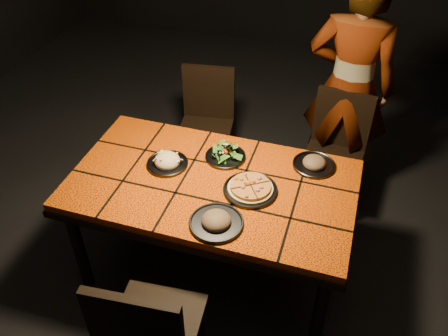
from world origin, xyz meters
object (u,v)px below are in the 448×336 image
(chair_far_right, at_px, (336,145))
(plate_pizza, at_px, (250,189))
(chair_near, at_px, (148,331))
(plate_pasta, at_px, (167,162))
(dining_table, at_px, (212,192))
(chair_far_left, at_px, (207,116))
(diner, at_px, (349,87))

(chair_far_right, bearing_deg, plate_pizza, -107.52)
(chair_far_right, distance_m, plate_pizza, 1.03)
(chair_near, relative_size, plate_pasta, 3.86)
(dining_table, xyz_separation_m, plate_pizza, (0.23, -0.01, 0.10))
(plate_pizza, bearing_deg, plate_pasta, 172.08)
(dining_table, bearing_deg, chair_far_left, 111.09)
(chair_far_left, height_order, plate_pizza, chair_far_left)
(plate_pizza, bearing_deg, dining_table, 177.18)
(chair_far_left, distance_m, chair_far_right, 0.99)
(dining_table, height_order, plate_pasta, plate_pasta)
(plate_pizza, xyz_separation_m, plate_pasta, (-0.52, 0.07, 0.00))
(dining_table, height_order, chair_far_right, chair_far_right)
(plate_pasta, bearing_deg, plate_pizza, -7.92)
(chair_far_right, relative_size, plate_pasta, 3.61)
(diner, distance_m, plate_pasta, 1.40)
(chair_far_left, distance_m, plate_pasta, 0.95)
(chair_near, distance_m, plate_pizza, 0.91)
(chair_far_right, bearing_deg, plate_pasta, -131.77)
(diner, relative_size, plate_pasta, 6.97)
(chair_far_right, distance_m, plate_pasta, 1.27)
(dining_table, bearing_deg, plate_pasta, 168.23)
(plate_pizza, bearing_deg, chair_far_right, 66.87)
(dining_table, relative_size, diner, 0.95)
(dining_table, bearing_deg, chair_far_right, 55.59)
(diner, xyz_separation_m, plate_pizza, (-0.40, -1.12, -0.08))
(chair_near, height_order, chair_far_left, chair_near)
(chair_near, xyz_separation_m, plate_pasta, (-0.27, 0.92, 0.23))
(dining_table, xyz_separation_m, diner, (0.63, 1.11, 0.18))
(plate_pasta, bearing_deg, diner, 48.62)
(chair_near, bearing_deg, chair_far_left, -84.31)
(dining_table, relative_size, chair_far_right, 1.84)
(chair_near, height_order, chair_far_right, chair_near)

